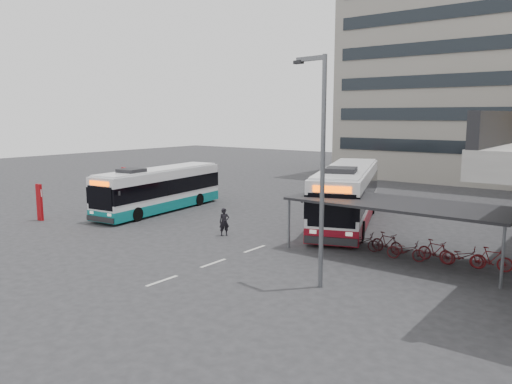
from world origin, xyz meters
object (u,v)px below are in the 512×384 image
Objects in this scene: bus_main at (347,195)px; pedestrian at (224,222)px; lamp_post at (320,158)px; bus_teal at (160,190)px.

pedestrian is (-3.80, -6.87, -0.96)m from bus_main.
lamp_post is (8.17, -3.95, 4.16)m from pedestrian.
lamp_post is at bearing -29.42° from bus_teal.
bus_main is 8.37× the size of pedestrian.
lamp_post is at bearing -79.39° from pedestrian.
bus_teal is 1.25× the size of lamp_post.
bus_main reaches higher than bus_teal.
bus_teal is at bearing 166.43° from lamp_post.
bus_main is at bearing 120.69° from lamp_post.
bus_main is 12.10m from lamp_post.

